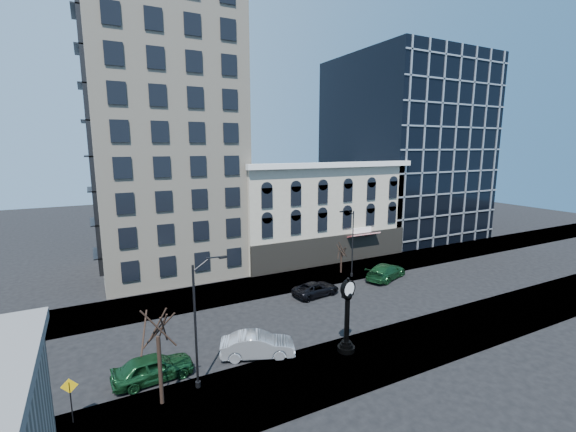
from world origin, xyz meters
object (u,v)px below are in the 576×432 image
street_clock (347,318)px  car_near_b (258,345)px  warning_sign (70,393)px  car_near_a (153,367)px  street_lamp_near (203,289)px

street_clock → car_near_b: 6.46m
warning_sign → car_near_b: warning_sign is taller
car_near_a → car_near_b: bearing=-97.7°
street_clock → car_near_a: (-12.55, 2.86, -1.75)m
car_near_a → street_lamp_near: bearing=-130.4°
street_clock → car_near_a: bearing=153.4°
street_lamp_near → car_near_b: street_lamp_near is taller
warning_sign → street_lamp_near: bearing=8.2°
street_clock → street_lamp_near: size_ratio=0.68×
street_clock → car_near_b: size_ratio=1.07×
car_near_a → warning_sign: bearing=112.7°
street_lamp_near → car_near_b: bearing=13.3°
street_lamp_near → car_near_a: street_lamp_near is taller
street_clock → street_lamp_near: bearing=161.7°
street_clock → car_near_b: street_clock is taller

